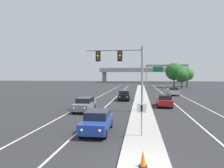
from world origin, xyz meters
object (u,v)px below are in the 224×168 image
tree_far_right_b (174,71)px  car_oncoming_blue (97,121)px  car_oncoming_black (124,95)px  car_receding_red (164,100)px  highway_sign_gantry (167,69)px  overhead_signal_mast (125,65)px  car_receding_silver (173,91)px  traffic_cone_median_nose (143,159)px  median_sign_post (142,114)px  tree_far_right_c (182,76)px  car_oncoming_grey (85,104)px  tree_far_right_a (187,74)px

tree_far_right_b → car_oncoming_blue: bearing=-104.1°
car_oncoming_black → car_oncoming_blue: bearing=-91.4°
car_oncoming_blue → car_receding_red: same height
highway_sign_gantry → overhead_signal_mast: bearing=-102.5°
car_receding_silver → highway_sign_gantry: highway_sign_gantry is taller
overhead_signal_mast → traffic_cone_median_nose: size_ratio=9.73×
traffic_cone_median_nose → tree_far_right_b: size_ratio=0.09×
median_sign_post → tree_far_right_b: (10.58, 55.72, 3.64)m
car_oncoming_blue → car_receding_silver: (9.76, 29.32, 0.00)m
car_oncoming_black → highway_sign_gantry: bearing=72.5°
tree_far_right_c → tree_far_right_b: (-2.02, 1.94, 1.33)m
car_oncoming_grey → car_oncoming_blue: bearing=-69.2°
car_oncoming_black → tree_far_right_c: 36.46m
traffic_cone_median_nose → car_receding_red: bearing=81.1°
overhead_signal_mast → traffic_cone_median_nose: overhead_signal_mast is taller
median_sign_post → car_oncoming_grey: 11.43m
car_oncoming_grey → highway_sign_gantry: (14.67, 46.27, 5.34)m
car_receding_red → tree_far_right_b: (7.55, 41.29, 4.41)m
overhead_signal_mast → car_oncoming_black: (-0.86, 10.99, -4.45)m
overhead_signal_mast → car_receding_red: size_ratio=1.60×
car_receding_red → car_receding_silver: 16.35m
tree_far_right_c → car_oncoming_black: bearing=-114.9°
median_sign_post → car_oncoming_grey: bearing=124.0°
traffic_cone_median_nose → tree_far_right_c: (12.56, 58.47, 3.40)m
car_oncoming_grey → tree_far_right_a: bearing=67.3°
overhead_signal_mast → car_oncoming_blue: size_ratio=1.60×
overhead_signal_mast → car_receding_red: 8.04m
car_oncoming_blue → tree_far_right_c: tree_far_right_c is taller
tree_far_right_b → tree_far_right_a: size_ratio=1.17×
median_sign_post → tree_far_right_c: size_ratio=0.37×
car_oncoming_blue → car_oncoming_black: 19.78m
car_receding_red → tree_far_right_b: 42.21m
car_receding_red → tree_far_right_a: size_ratio=0.66×
car_receding_silver → tree_far_right_c: tree_far_right_c is taller
car_oncoming_black → tree_far_right_b: (13.30, 34.88, 4.41)m
overhead_signal_mast → tree_far_right_a: overhead_signal_mast is taller
car_oncoming_black → tree_far_right_c: (15.32, 32.94, 3.08)m
car_oncoming_grey → traffic_cone_median_nose: size_ratio=6.05×
car_oncoming_grey → tree_far_right_b: (16.95, 46.27, 4.41)m
tree_far_right_c → tree_far_right_b: bearing=136.2°
car_receding_silver → highway_sign_gantry: bearing=86.1°
overhead_signal_mast → traffic_cone_median_nose: bearing=-82.6°
median_sign_post → tree_far_right_a: size_ratio=0.32×
tree_far_right_a → car_receding_red: bearing=-105.0°
car_oncoming_grey → tree_far_right_a: size_ratio=0.66×
overhead_signal_mast → car_receding_red: bearing=43.1°
median_sign_post → tree_far_right_c: 55.29m
overhead_signal_mast → tree_far_right_a: (17.98, 53.50, -0.81)m
traffic_cone_median_nose → tree_far_right_a: (16.08, 68.04, 3.95)m
car_oncoming_grey → car_receding_silver: (12.94, 20.94, 0.00)m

